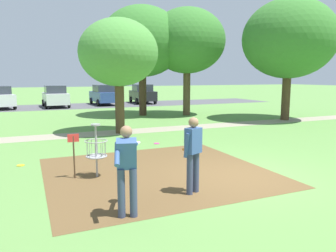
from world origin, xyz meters
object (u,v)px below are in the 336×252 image
player_throwing (127,165)px  tree_near_left (187,41)px  player_foreground_watching (193,151)px  frisbee_mid_grass (125,164)px  frisbee_far_left (157,143)px  tree_mid_center (119,53)px  disc_golf_basket (94,148)px  parked_car_center_right (104,95)px  tree_mid_left (142,42)px  parked_car_rightmost (142,94)px  parked_car_center_left (55,96)px  frisbee_near_basket (21,165)px  tree_near_right (289,39)px

player_throwing → tree_near_left: size_ratio=0.24×
player_foreground_watching → frisbee_mid_grass: size_ratio=7.12×
frisbee_far_left → tree_mid_center: (-0.65, 2.94, 3.61)m
tree_mid_center → frisbee_far_left: bearing=-77.5°
disc_golf_basket → tree_near_left: size_ratio=0.20×
frisbee_far_left → parked_car_center_right: bearing=83.7°
tree_mid_left → parked_car_rightmost: tree_mid_left is taller
parked_car_center_left → parked_car_center_right: bearing=9.2°
tree_mid_center → parked_car_center_right: bearing=80.2°
tree_mid_left → parked_car_center_left: bearing=119.4°
player_throwing → frisbee_far_left: bearing=63.9°
frisbee_near_basket → tree_near_left: tree_near_left is taller
parked_car_center_left → parked_car_center_right: same height
player_foreground_watching → frisbee_near_basket: size_ratio=7.80×
frisbee_mid_grass → tree_near_right: tree_near_right is taller
parked_car_rightmost → parked_car_center_left: bearing=-172.9°
frisbee_mid_grass → parked_car_center_left: (-0.34, 20.24, 0.91)m
tree_mid_left → tree_mid_center: size_ratio=1.38×
player_throwing → tree_mid_center: tree_mid_center is taller
disc_golf_basket → tree_mid_center: (2.37, 6.22, 2.87)m
disc_golf_basket → parked_car_rightmost: bearing=68.0°
tree_near_left → tree_mid_center: tree_near_left is taller
frisbee_mid_grass → parked_car_rightmost: 22.69m
player_throwing → tree_near_left: tree_near_left is taller
frisbee_mid_grass → parked_car_center_right: bearing=79.2°
parked_car_center_left → tree_near_left: bearing=-51.8°
tree_mid_left → parked_car_rightmost: (3.33, 9.71, -3.91)m
parked_car_center_left → frisbee_far_left: bearing=-82.6°
tree_near_left → parked_car_center_left: (-7.65, 9.74, -3.97)m
disc_golf_basket → tree_mid_center: 7.25m
tree_mid_center → parked_car_center_left: 15.18m
player_foreground_watching → tree_mid_left: size_ratio=0.24×
frisbee_far_left → tree_near_left: tree_near_left is taller
tree_near_right → parked_car_center_right: (-7.66, 15.01, -3.83)m
tree_near_right → tree_mid_left: tree_mid_left is taller
tree_near_left → player_foreground_watching: bearing=-116.2°
tree_near_left → tree_mid_center: (-6.01, -5.11, -1.27)m
frisbee_near_basket → parked_car_rightmost: (10.73, 20.14, 0.91)m
frisbee_far_left → tree_mid_center: bearing=102.5°
tree_near_right → player_foreground_watching: bearing=-141.1°
player_foreground_watching → tree_mid_left: tree_mid_left is taller
parked_car_center_left → parked_car_rightmost: size_ratio=0.98×
tree_near_left → tree_mid_center: 7.99m
frisbee_far_left → tree_mid_left: bearing=74.1°
disc_golf_basket → tree_mid_left: bearing=65.6°
player_foreground_watching → parked_car_rightmost: parked_car_rightmost is taller
frisbee_near_basket → frisbee_far_left: (4.81, 1.34, 0.00)m
disc_golf_basket → frisbee_near_basket: disc_golf_basket is taller
frisbee_mid_grass → tree_mid_center: (1.31, 5.39, 3.61)m
player_foreground_watching → parked_car_center_right: (3.28, 23.83, -0.05)m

